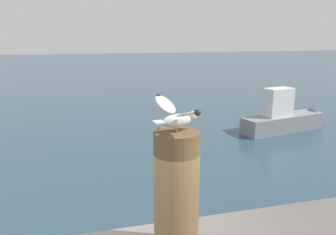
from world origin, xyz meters
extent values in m
cylinder|color=brown|center=(0.75, -0.41, 2.18)|extent=(0.35, 0.35, 0.97)
cylinder|color=tan|center=(0.74, -0.43, 2.69)|extent=(0.01, 0.01, 0.04)
cylinder|color=tan|center=(0.74, -0.39, 2.69)|extent=(0.01, 0.01, 0.04)
ellipsoid|color=silver|center=(0.75, -0.41, 2.75)|extent=(0.24, 0.13, 0.10)
sphere|color=silver|center=(0.88, -0.39, 2.78)|extent=(0.06, 0.06, 0.06)
cone|color=gold|center=(0.93, -0.38, 2.78)|extent=(0.05, 0.03, 0.02)
cube|color=silver|center=(0.61, -0.43, 2.76)|extent=(0.08, 0.09, 0.01)
ellipsoid|color=silver|center=(0.77, -0.60, 2.84)|extent=(0.16, 0.30, 0.11)
sphere|color=#292929|center=(0.79, -0.73, 2.88)|extent=(0.04, 0.04, 0.04)
ellipsoid|color=silver|center=(0.71, -0.22, 2.84)|extent=(0.16, 0.30, 0.11)
sphere|color=#292929|center=(0.69, -0.09, 2.88)|extent=(0.04, 0.04, 0.04)
cube|color=gray|center=(7.08, 7.57, 0.29)|extent=(3.27, 1.41, 0.58)
cone|color=gray|center=(8.83, 7.92, 0.32)|extent=(0.85, 0.85, 0.72)
cube|color=white|center=(6.79, 7.52, 1.07)|extent=(1.07, 0.72, 0.98)
camera|label=1|loc=(0.05, -2.74, 3.37)|focal=36.73mm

